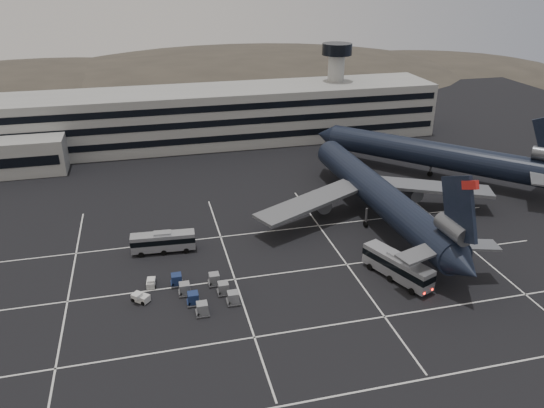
{
  "coord_description": "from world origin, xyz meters",
  "views": [
    {
      "loc": [
        -16.87,
        -63.36,
        43.62
      ],
      "look_at": [
        3.4,
        18.64,
        5.0
      ],
      "focal_mm": 35.0,
      "sensor_mm": 36.0,
      "label": 1
    }
  ],
  "objects": [
    {
      "name": "tug_b",
      "position": [
        -19.82,
        1.51,
        0.69
      ],
      "size": [
        2.79,
        2.7,
        1.57
      ],
      "rotation": [
        0.0,
        0.0,
        0.85
      ],
      "color": "silver",
      "rests_on": "ground"
    },
    {
      "name": "bus_far",
      "position": [
        -15.89,
        15.09,
        2.01
      ],
      "size": [
        10.53,
        3.16,
        3.67
      ],
      "rotation": [
        0.0,
        0.0,
        1.51
      ],
      "color": "#96989D",
      "rests_on": "ground"
    },
    {
      "name": "uld_cluster",
      "position": [
        -11.09,
        0.66,
        0.86
      ],
      "size": [
        9.68,
        10.66,
        1.76
      ],
      "rotation": [
        0.0,
        0.0,
        0.33
      ],
      "color": "#2D2D30",
      "rests_on": "ground"
    },
    {
      "name": "hills",
      "position": [
        17.99,
        170.0,
        -12.07
      ],
      "size": [
        352.0,
        180.0,
        44.0
      ],
      "color": "#38332B",
      "rests_on": "ground"
    },
    {
      "name": "ground",
      "position": [
        0.0,
        0.0,
        0.0
      ],
      "size": [
        260.0,
        260.0,
        0.0
      ],
      "primitive_type": "plane",
      "color": "black",
      "rests_on": "ground"
    },
    {
      "name": "trijet_main",
      "position": [
        23.22,
        17.15,
        5.25
      ],
      "size": [
        47.43,
        57.61,
        18.08
      ],
      "rotation": [
        0.0,
        0.0,
        0.04
      ],
      "color": "black",
      "rests_on": "ground"
    },
    {
      "name": "lane_markings",
      "position": [
        0.95,
        0.72,
        0.01
      ],
      "size": [
        90.0,
        55.62,
        0.01
      ],
      "color": "silver",
      "rests_on": "ground"
    },
    {
      "name": "bus_near",
      "position": [
        17.71,
        -1.71,
        2.31
      ],
      "size": [
        7.03,
        12.14,
        4.23
      ],
      "rotation": [
        0.0,
        0.0,
        0.38
      ],
      "color": "#96989D",
      "rests_on": "ground"
    },
    {
      "name": "terminal",
      "position": [
        -2.95,
        71.14,
        6.93
      ],
      "size": [
        125.0,
        26.0,
        24.0
      ],
      "color": "gray",
      "rests_on": "ground"
    },
    {
      "name": "tug_a",
      "position": [
        -18.34,
        5.12,
        0.62
      ],
      "size": [
        1.56,
        2.32,
        1.4
      ],
      "rotation": [
        0.0,
        0.0,
        -0.12
      ],
      "color": "silver",
      "rests_on": "ground"
    },
    {
      "name": "trijet_far",
      "position": [
        44.6,
        34.72,
        5.43
      ],
      "size": [
        43.95,
        45.31,
        18.08
      ],
      "rotation": [
        0.0,
        0.0,
        0.76
      ],
      "color": "black",
      "rests_on": "ground"
    }
  ]
}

